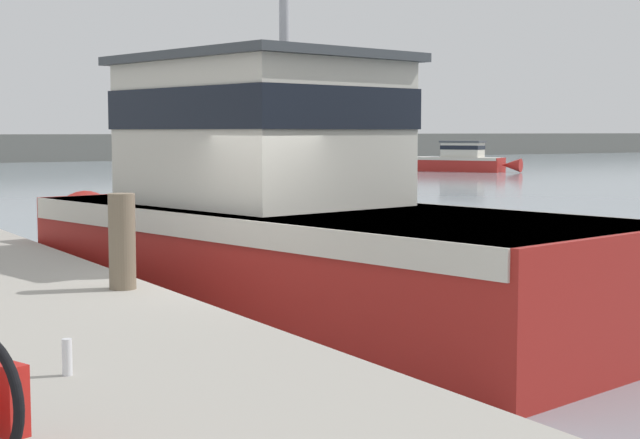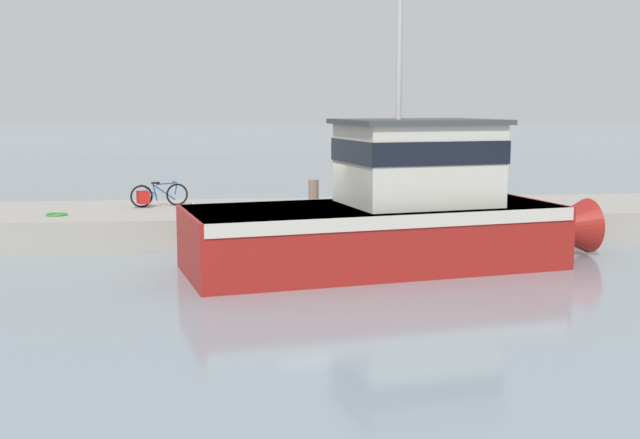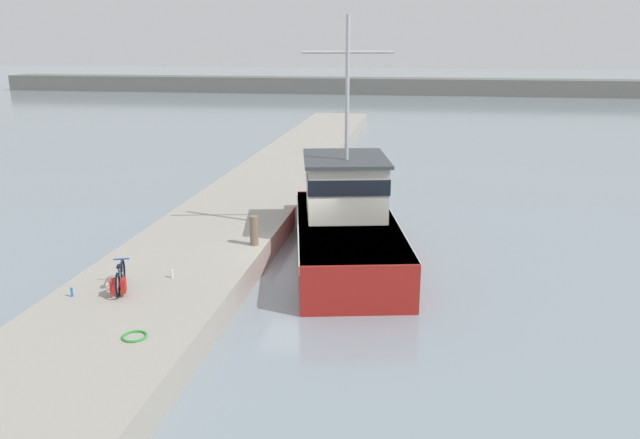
# 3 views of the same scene
# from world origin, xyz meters

# --- Properties ---
(ground_plane) EXTENTS (320.00, 320.00, 0.00)m
(ground_plane) POSITION_xyz_m (0.00, 0.00, 0.00)
(ground_plane) COLOR #84939E
(far_shoreline) EXTENTS (180.00, 5.00, 2.29)m
(far_shoreline) POSITION_xyz_m (30.00, 73.57, 1.14)
(far_shoreline) COLOR slate
(far_shoreline) RESTS_ON ground_plane
(fishing_boat_main) EXTENTS (5.18, 10.93, 8.45)m
(fishing_boat_main) POSITION_xyz_m (1.41, 1.63, 1.39)
(fishing_boat_main) COLOR maroon
(fishing_boat_main) RESTS_ON ground_plane
(boat_white_moored) EXTENTS (5.14, 7.64, 1.94)m
(boat_white_moored) POSITION_xyz_m (34.44, 38.84, 0.74)
(boat_white_moored) COLOR #AD231E
(boat_white_moored) RESTS_ON ground_plane
(mooring_post) EXTENTS (0.29, 0.29, 1.02)m
(mooring_post) POSITION_xyz_m (-1.56, -0.04, 1.38)
(mooring_post) COLOR #756651
(mooring_post) RESTS_ON dock_pier
(water_bottle_by_bike) EXTENTS (0.07, 0.07, 0.26)m
(water_bottle_by_bike) POSITION_xyz_m (-3.17, -3.41, 1.00)
(water_bottle_by_bike) COLOR silver
(water_bottle_by_bike) RESTS_ON dock_pier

